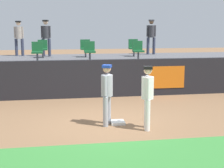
{
  "coord_description": "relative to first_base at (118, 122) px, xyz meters",
  "views": [
    {
      "loc": [
        -1.41,
        -9.42,
        2.85
      ],
      "look_at": [
        0.28,
        0.86,
        1.0
      ],
      "focal_mm": 54.03,
      "sensor_mm": 36.0,
      "label": 1
    }
  ],
  "objects": [
    {
      "name": "ground_plane",
      "position": [
        -0.28,
        0.14,
        -0.04
      ],
      "size": [
        60.0,
        60.0,
        0.0
      ],
      "primitive_type": "plane",
      "color": "#846042"
    },
    {
      "name": "spectator_casual",
      "position": [
        -3.52,
        8.1,
        2.26
      ],
      "size": [
        0.48,
        0.39,
        1.73
      ],
      "rotation": [
        0.0,
        0.0,
        2.94
      ],
      "color": "#33384C",
      "rests_on": "bleacher_platform"
    },
    {
      "name": "spectator_hooded",
      "position": [
        -2.19,
        7.65,
        2.28
      ],
      "size": [
        0.48,
        0.43,
        1.77
      ],
      "rotation": [
        0.0,
        0.0,
        2.81
      ],
      "color": "#33384C",
      "rests_on": "bleacher_platform"
    },
    {
      "name": "seat_front_left",
      "position": [
        -2.5,
        5.18,
        1.73
      ],
      "size": [
        0.45,
        0.44,
        0.84
      ],
      "color": "#4C4C51",
      "rests_on": "bleacher_platform"
    },
    {
      "name": "spectator_capped",
      "position": [
        3.21,
        7.9,
        2.3
      ],
      "size": [
        0.5,
        0.34,
        1.8
      ],
      "rotation": [
        0.0,
        0.0,
        3.15
      ],
      "color": "#33384C",
      "rests_on": "bleacher_platform"
    },
    {
      "name": "player_runner_visitor",
      "position": [
        -0.32,
        -0.06,
        0.97
      ],
      "size": [
        0.43,
        0.45,
        1.74
      ],
      "rotation": [
        0.0,
        0.0,
        -1.98
      ],
      "color": "#9EA3AD",
      "rests_on": "ground_plane"
    },
    {
      "name": "seat_back_left",
      "position": [
        -2.34,
        6.98,
        1.72
      ],
      "size": [
        0.45,
        0.44,
        0.84
      ],
      "color": "#4C4C51",
      "rests_on": "bleacher_platform"
    },
    {
      "name": "seat_front_right",
      "position": [
        1.85,
        5.18,
        1.72
      ],
      "size": [
        0.45,
        0.44,
        0.84
      ],
      "color": "#4C4C51",
      "rests_on": "bleacher_platform"
    },
    {
      "name": "grass_foreground_strip",
      "position": [
        -0.28,
        -2.94,
        -0.04
      ],
      "size": [
        18.0,
        2.8,
        0.01
      ],
      "primitive_type": "cube",
      "color": "#388438",
      "rests_on": "ground_plane"
    },
    {
      "name": "seat_back_right",
      "position": [
        2.06,
        6.99,
        1.73
      ],
      "size": [
        0.46,
        0.44,
        0.84
      ],
      "color": "#4C4C51",
      "rests_on": "bleacher_platform"
    },
    {
      "name": "player_fielder_home",
      "position": [
        0.72,
        -0.61,
        0.97
      ],
      "size": [
        0.41,
        0.53,
        1.75
      ],
      "rotation": [
        0.0,
        0.0,
        -1.77
      ],
      "color": "white",
      "rests_on": "ground_plane"
    },
    {
      "name": "first_base",
      "position": [
        0.0,
        0.0,
        0.0
      ],
      "size": [
        0.4,
        0.4,
        0.08
      ],
      "primitive_type": "cube",
      "color": "white",
      "rests_on": "ground_plane"
    },
    {
      "name": "seat_back_center",
      "position": [
        -0.32,
        6.99,
        1.73
      ],
      "size": [
        0.47,
        0.44,
        0.84
      ],
      "color": "#4C4C51",
      "rests_on": "bleacher_platform"
    },
    {
      "name": "bleacher_platform",
      "position": [
        -0.28,
        6.31,
        0.61
      ],
      "size": [
        18.0,
        4.8,
        1.29
      ],
      "primitive_type": "cube",
      "color": "#59595E",
      "rests_on": "ground_plane"
    },
    {
      "name": "seat_front_center",
      "position": [
        -0.29,
        5.19,
        1.73
      ],
      "size": [
        0.46,
        0.44,
        0.84
      ],
      "color": "#4C4C51",
      "rests_on": "bleacher_platform"
    },
    {
      "name": "field_wall",
      "position": [
        -0.27,
        3.74,
        0.7
      ],
      "size": [
        18.0,
        0.26,
        1.49
      ],
      "color": "black",
      "rests_on": "ground_plane"
    }
  ]
}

